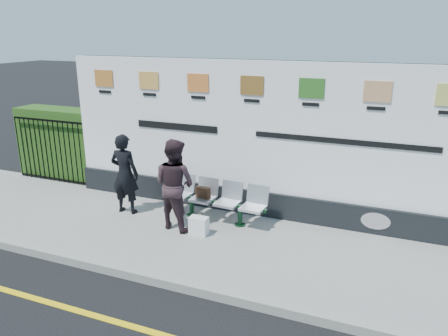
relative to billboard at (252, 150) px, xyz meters
The scene contains 12 objects.
ground 4.13m from the billboard, 97.40° to the right, with size 80.00×80.00×0.00m, color black.
pavement 1.98m from the billboard, 110.32° to the right, with size 14.00×3.00×0.12m, color gray.
kerb 3.19m from the billboard, 99.95° to the right, with size 14.00×0.18×0.14m, color gray.
yellow_line 4.13m from the billboard, 97.40° to the right, with size 14.00×0.10×0.01m, color yellow.
billboard is the anchor object (origin of this frame).
hedge 5.11m from the billboard, behind, with size 2.35×0.70×1.70m, color #284E17.
railing 5.10m from the billboard, behind, with size 2.05×0.06×1.54m, color black, non-canonical shape.
bench 1.37m from the billboard, 127.31° to the right, with size 1.99×0.53×0.43m, color #B6B9BF, non-canonical shape.
woman_left 2.56m from the billboard, 157.75° to the right, with size 0.59×0.39×1.62m, color black.
woman_right 1.67m from the billboard, 131.97° to the right, with size 0.82×0.64×1.69m, color #322026.
handbag_brown 1.26m from the billboard, 139.77° to the right, with size 0.27×0.12×0.22m, color #311A0D.
carrier_bag_white 1.83m from the billboard, 112.05° to the right, with size 0.33×0.20×0.33m, color white.
Camera 1 is at (3.08, -3.94, 3.64)m, focal length 35.00 mm.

